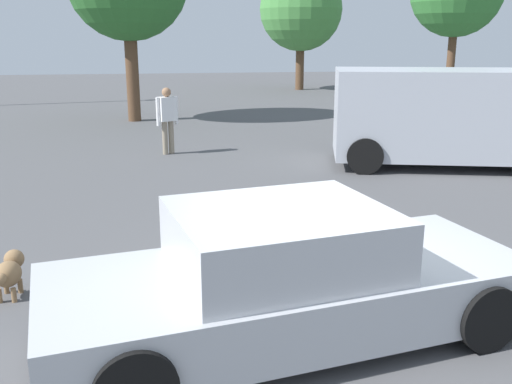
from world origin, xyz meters
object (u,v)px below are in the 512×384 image
(van_white, at_px, (450,115))
(pedestrian, at_px, (167,115))
(sedan_foreground, at_px, (287,279))
(dog, at_px, (10,271))

(van_white, distance_m, pedestrian, 6.51)
(van_white, height_order, pedestrian, van_white)
(sedan_foreground, relative_size, van_white, 0.91)
(dog, bearing_deg, pedestrian, -10.03)
(sedan_foreground, height_order, pedestrian, pedestrian)
(dog, distance_m, van_white, 9.66)
(pedestrian, bearing_deg, dog, 140.91)
(dog, relative_size, van_white, 0.13)
(sedan_foreground, xyz_separation_m, dog, (-2.84, 1.36, -0.29))
(van_white, bearing_deg, dog, 49.23)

